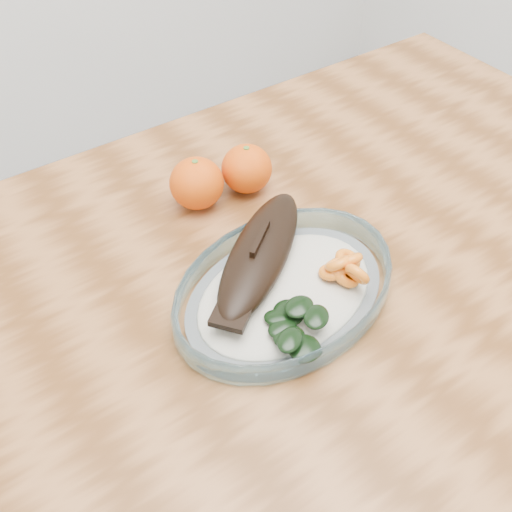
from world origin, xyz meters
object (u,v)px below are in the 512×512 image
(plated_meal, at_px, (284,285))
(orange_right, at_px, (247,169))
(dining_table, at_px, (307,324))
(orange_left, at_px, (197,183))

(plated_meal, bearing_deg, orange_right, 57.75)
(dining_table, relative_size, orange_left, 16.40)
(dining_table, xyz_separation_m, orange_right, (0.03, 0.18, 0.13))
(plated_meal, height_order, orange_left, plated_meal)
(orange_right, bearing_deg, dining_table, -98.70)
(dining_table, xyz_separation_m, orange_left, (-0.05, 0.19, 0.14))
(dining_table, bearing_deg, orange_right, 81.30)
(dining_table, bearing_deg, plated_meal, -166.09)
(orange_left, height_order, orange_right, orange_left)
(dining_table, height_order, orange_left, orange_left)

